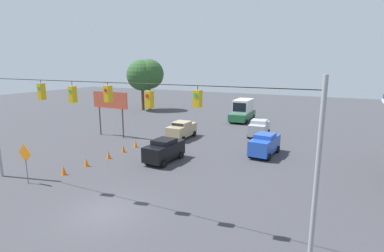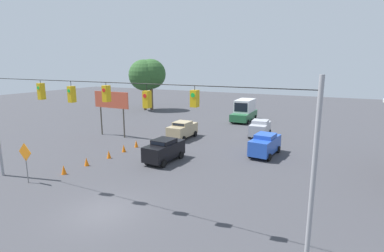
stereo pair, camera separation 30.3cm
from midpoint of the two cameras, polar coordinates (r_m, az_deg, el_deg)
name	(u,v)px [view 2 (the right image)]	position (r m, az deg, el deg)	size (l,w,h in m)	color
ground_plane	(103,212)	(18.05, -16.17, -15.46)	(140.00, 140.00, 0.00)	#3D3D42
overhead_signal_span	(106,120)	(17.08, -15.60, 1.19)	(21.46, 0.38, 7.73)	#939399
sedan_black_withflow_mid	(164,150)	(25.41, -4.98, -4.54)	(2.06, 4.12, 1.93)	black
sedan_silver_oncoming_deep	(260,128)	(34.75, 13.08, -0.37)	(2.26, 4.05, 1.91)	#A8AAB2
box_truck_green_withflow_deep	(244,110)	(43.90, 10.15, 2.93)	(2.71, 6.45, 3.10)	#236038
sedan_blue_oncoming_far	(265,144)	(27.75, 14.04, -3.38)	(2.17, 4.37, 1.99)	#234CB2
sedan_tan_withflow_far	(182,130)	(33.08, -1.57, -0.69)	(2.04, 4.26, 1.89)	tan
traffic_cone_nearest	(64,170)	(24.50, -22.91, -7.67)	(0.37, 0.37, 0.71)	orange
traffic_cone_second	(86,162)	(25.80, -19.15, -6.41)	(0.37, 0.37, 0.71)	orange
traffic_cone_third	(109,154)	(27.23, -15.25, -5.22)	(0.37, 0.37, 0.71)	orange
traffic_cone_fourth	(124,148)	(28.80, -12.57, -4.16)	(0.37, 0.37, 0.71)	orange
traffic_cone_fifth	(136,144)	(30.18, -10.30, -3.33)	(0.37, 0.37, 0.71)	orange
roadside_billboard	(111,103)	(34.80, -14.87, 4.28)	(4.76, 0.16, 5.08)	#4C473D
work_zone_sign	(25,155)	(23.42, -28.84, -4.91)	(1.27, 0.06, 2.84)	slate
tree_horizon_left	(151,74)	(53.90, -7.68, 9.74)	(5.24, 5.24, 8.97)	brown
tree_horizon_right	(144,75)	(53.81, -8.95, 9.53)	(5.42, 5.42, 8.88)	#4C3823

